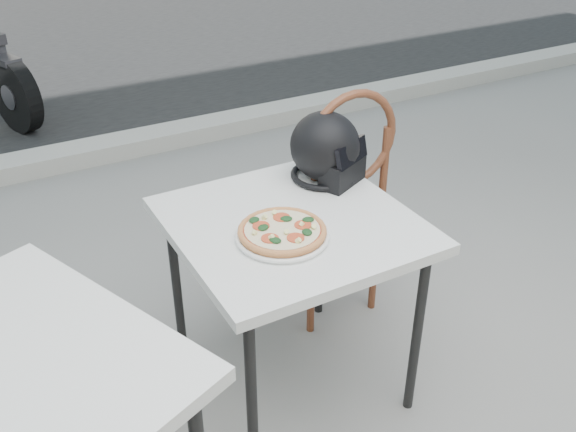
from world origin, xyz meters
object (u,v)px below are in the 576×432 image
helmet (327,150)px  cafe_chair_main (336,193)px  pizza (282,231)px  plate (282,236)px  cafe_table_main (292,237)px

helmet → cafe_chair_main: size_ratio=0.32×
pizza → helmet: 0.49m
plate → helmet: bearing=40.3°
cafe_table_main → plate: (-0.09, -0.09, 0.08)m
cafe_table_main → pizza: (-0.09, -0.09, 0.10)m
cafe_table_main → plate: 0.15m
cafe_table_main → cafe_chair_main: 0.54m
plate → cafe_chair_main: size_ratio=0.36×
cafe_table_main → pizza: 0.17m
plate → cafe_chair_main: cafe_chair_main is taller
pizza → helmet: (0.37, 0.31, 0.09)m
cafe_chair_main → plate: bearing=40.2°
cafe_table_main → cafe_chair_main: size_ratio=0.74×
cafe_table_main → helmet: size_ratio=2.29×
helmet → pizza: bearing=-164.6°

